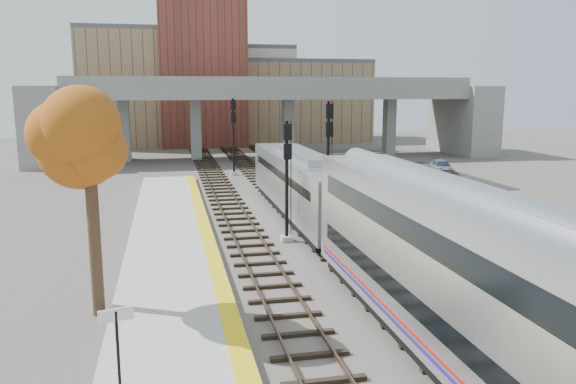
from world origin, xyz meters
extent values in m
plane|color=#47423D|center=(0.00, 0.00, 0.00)|extent=(160.00, 160.00, 0.00)
cube|color=#9E9E99|center=(-7.25, 0.00, 0.17)|extent=(4.50, 60.00, 0.35)
cube|color=yellow|center=(-5.35, 0.00, 0.35)|extent=(0.70, 60.00, 0.01)
cube|color=black|center=(-3.20, 12.50, 0.07)|extent=(2.50, 95.00, 0.14)
cube|color=brown|center=(-3.92, 12.50, 0.18)|extent=(0.07, 95.00, 0.14)
cube|color=brown|center=(-2.48, 12.50, 0.18)|extent=(0.07, 95.00, 0.14)
cube|color=black|center=(1.00, 12.50, 0.07)|extent=(2.50, 95.00, 0.14)
cube|color=brown|center=(0.28, 12.50, 0.18)|extent=(0.07, 95.00, 0.14)
cube|color=brown|center=(1.72, 12.50, 0.18)|extent=(0.07, 95.00, 0.14)
cube|color=black|center=(5.00, 12.50, 0.07)|extent=(2.50, 95.00, 0.14)
cube|color=brown|center=(4.28, 12.50, 0.18)|extent=(0.07, 95.00, 0.14)
cube|color=brown|center=(5.72, 12.50, 0.18)|extent=(0.07, 95.00, 0.14)
cube|color=slate|center=(5.00, 45.00, 7.75)|extent=(46.00, 10.00, 1.50)
cube|color=slate|center=(5.00, 40.20, 9.00)|extent=(46.00, 0.20, 1.00)
cube|color=slate|center=(5.00, 49.80, 9.00)|extent=(46.00, 0.20, 1.00)
cube|color=slate|center=(-12.00, 45.00, 3.50)|extent=(1.20, 1.60, 7.00)
cube|color=slate|center=(-4.00, 45.00, 3.50)|extent=(1.20, 1.60, 7.00)
cube|color=slate|center=(7.00, 45.00, 3.50)|extent=(1.20, 1.60, 7.00)
cube|color=slate|center=(20.00, 45.00, 3.50)|extent=(1.20, 1.60, 7.00)
cube|color=slate|center=(-20.00, 45.00, 4.25)|extent=(4.00, 12.00, 8.50)
cube|color=slate|center=(30.00, 45.00, 4.25)|extent=(4.00, 12.00, 8.50)
cube|color=#8E7153|center=(-10.00, 65.00, 8.00)|extent=(18.00, 14.00, 16.00)
cube|color=#4C4C4F|center=(-10.00, 65.00, 16.30)|extent=(18.00, 14.00, 0.60)
cube|color=beige|center=(4.00, 70.00, 7.00)|extent=(16.00, 16.00, 14.00)
cube|color=#4C4C4F|center=(4.00, 70.00, 14.30)|extent=(16.00, 16.00, 0.60)
cube|color=brown|center=(-2.00, 62.00, 10.00)|extent=(12.00, 10.00, 20.00)
cube|color=#4C4C4F|center=(-2.00, 62.00, 20.30)|extent=(12.00, 10.00, 0.60)
cube|color=#8E7153|center=(14.00, 68.00, 6.00)|extent=(20.00, 14.00, 12.00)
cube|color=#4C4C4F|center=(14.00, 68.00, 12.30)|extent=(20.00, 14.00, 0.60)
cube|color=black|center=(14.00, 28.00, 0.02)|extent=(14.00, 18.00, 0.04)
cube|color=#A8AAB2|center=(1.00, 12.89, 2.35)|extent=(3.00, 19.00, 3.20)
cube|color=black|center=(1.00, 22.41, 2.95)|extent=(2.20, 0.06, 1.10)
cube|color=black|center=(1.00, 12.89, 2.95)|extent=(3.02, 16.15, 0.50)
cube|color=black|center=(1.00, 12.89, 0.50)|extent=(2.70, 17.10, 0.50)
cube|color=#A8AAB2|center=(1.00, 12.89, 4.15)|extent=(1.60, 9.50, 0.40)
cube|color=#A8AAB2|center=(1.00, -9.71, 2.95)|extent=(3.00, 25.00, 4.60)
cube|color=black|center=(1.00, -9.71, 4.15)|extent=(3.02, 23.00, 0.75)
cube|color=black|center=(1.00, -9.71, 2.05)|extent=(3.02, 23.00, 0.65)
cube|color=maroon|center=(1.00, -9.71, 1.20)|extent=(3.03, 24.00, 0.12)
cube|color=navy|center=(1.00, -9.71, 1.00)|extent=(3.03, 24.00, 0.12)
cube|color=#9E9E99|center=(-1.10, 7.64, 0.15)|extent=(0.60, 0.60, 0.30)
cylinder|color=black|center=(-1.10, 7.64, 3.27)|extent=(0.19, 0.19, 6.54)
cube|color=black|center=(-1.10, 7.39, 5.98)|extent=(0.42, 0.18, 0.84)
cube|color=black|center=(-1.10, 7.39, 4.95)|extent=(0.42, 0.18, 0.84)
cube|color=#9E9E99|center=(3.00, 13.90, 0.15)|extent=(0.60, 0.60, 0.30)
cylinder|color=black|center=(3.00, 13.90, 3.71)|extent=(0.21, 0.21, 7.41)
cube|color=black|center=(3.00, 13.65, 6.78)|extent=(0.48, 0.18, 0.95)
cube|color=black|center=(3.00, 13.65, 5.61)|extent=(0.48, 0.18, 0.95)
cube|color=#9E9E99|center=(-1.10, 32.01, 0.15)|extent=(0.60, 0.60, 0.30)
cylinder|color=black|center=(-1.10, 32.01, 3.65)|extent=(0.21, 0.21, 7.31)
cube|color=black|center=(-1.10, 31.76, 6.68)|extent=(0.47, 0.18, 0.94)
cube|color=black|center=(-1.10, 31.76, 5.53)|extent=(0.47, 0.18, 0.94)
cylinder|color=black|center=(-8.74, -7.03, 1.45)|extent=(0.08, 0.08, 2.20)
cube|color=white|center=(-8.74, -7.03, 2.45)|extent=(0.88, 0.27, 0.35)
cylinder|color=#382619|center=(-9.97, -0.77, 3.09)|extent=(0.44, 0.44, 6.17)
ellipsoid|color=#B96318|center=(-9.97, -0.77, 6.61)|extent=(3.60, 3.60, 4.41)
imported|color=#99999E|center=(9.86, 25.13, 0.59)|extent=(1.91, 3.40, 1.09)
imported|color=#99999E|center=(14.68, 25.62, 0.67)|extent=(3.30, 3.87, 1.25)
imported|color=#99999E|center=(18.92, 28.77, 0.66)|extent=(2.71, 4.55, 1.23)
camera|label=1|loc=(-7.26, -21.34, 8.21)|focal=35.00mm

